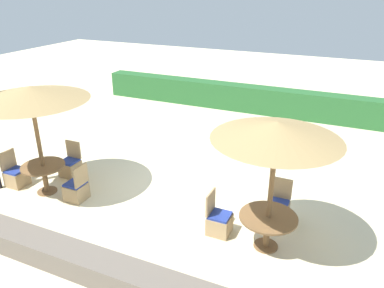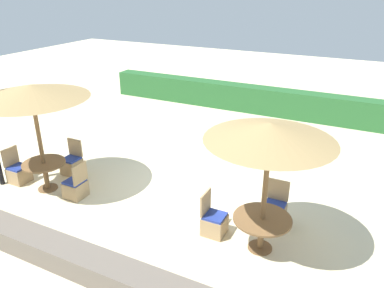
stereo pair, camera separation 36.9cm
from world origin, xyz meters
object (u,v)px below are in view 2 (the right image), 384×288
(round_table_front_right, at_px, (262,224))
(patio_chair_front_right_north, at_px, (274,211))
(patio_chair_front_left_west, at_px, (18,173))
(patio_chair_front_left_north, at_px, (72,164))
(parasol_front_right, at_px, (270,133))
(round_table_front_left, at_px, (45,168))
(parasol_front_left, at_px, (31,92))
(patio_chair_front_left_east, at_px, (76,187))
(patio_chair_front_right_west, at_px, (214,222))

(round_table_front_right, height_order, patio_chair_front_right_north, patio_chair_front_right_north)
(round_table_front_right, bearing_deg, patio_chair_front_left_west, -178.06)
(patio_chair_front_left_north, bearing_deg, parasol_front_right, 172.00)
(round_table_front_left, distance_m, patio_chair_front_left_west, 1.00)
(parasol_front_left, xyz_separation_m, patio_chair_front_left_east, (0.93, 0.03, -2.27))
(patio_chair_front_left_north, distance_m, parasol_front_right, 6.02)
(patio_chair_front_right_west, xyz_separation_m, patio_chair_front_right_north, (1.02, 0.98, 0.00))
(parasol_front_left, height_order, patio_chair_front_right_west, parasol_front_left)
(patio_chair_front_left_north, height_order, parasol_front_right, parasol_front_right)
(patio_chair_front_right_west, bearing_deg, patio_chair_front_left_north, -99.24)
(patio_chair_front_left_west, relative_size, patio_chair_front_right_north, 1.00)
(parasol_front_left, relative_size, patio_chair_front_left_east, 2.91)
(parasol_front_right, xyz_separation_m, patio_chair_front_right_west, (-1.02, 0.04, -2.20))
(parasol_front_right, bearing_deg, patio_chair_front_left_east, -178.32)
(round_table_front_left, height_order, patio_chair_front_left_east, patio_chair_front_left_east)
(patio_chair_front_left_north, bearing_deg, round_table_front_left, 92.51)
(patio_chair_front_left_east, xyz_separation_m, patio_chair_front_right_north, (4.58, 1.15, 0.00))
(round_table_front_right, bearing_deg, patio_chair_front_right_west, 177.61)
(patio_chair_front_left_west, bearing_deg, patio_chair_front_left_east, 92.56)
(parasol_front_left, xyz_separation_m, patio_chair_front_right_north, (5.51, 1.19, -2.27))
(parasol_front_right, bearing_deg, patio_chair_front_right_north, 90.12)
(round_table_front_left, bearing_deg, patio_chair_front_left_east, 2.02)
(patio_chair_front_left_west, bearing_deg, parasol_front_left, 93.09)
(patio_chair_front_left_west, distance_m, round_table_front_right, 6.47)
(round_table_front_left, distance_m, parasol_front_right, 5.83)
(parasol_front_right, bearing_deg, patio_chair_front_left_north, 172.00)
(patio_chair_front_left_north, xyz_separation_m, round_table_front_right, (5.55, -0.78, 0.31))
(parasol_front_right, bearing_deg, patio_chair_front_right_west, 177.61)
(parasol_front_right, height_order, patio_chair_front_right_west, parasol_front_right)
(patio_chair_front_left_east, relative_size, patio_chair_front_right_north, 1.00)
(parasol_front_left, distance_m, patio_chair_front_left_west, 2.46)
(parasol_front_right, bearing_deg, patio_chair_front_left_west, -178.06)
(parasol_front_right, bearing_deg, round_table_front_right, -90.00)
(patio_chair_front_left_east, distance_m, patio_chair_front_right_north, 4.72)
(patio_chair_front_left_east, height_order, parasol_front_right, parasol_front_right)
(parasol_front_left, distance_m, patio_chair_front_left_north, 2.46)
(parasol_front_left, distance_m, patio_chair_front_right_north, 6.08)
(parasol_front_right, xyz_separation_m, round_table_front_right, (0.00, -0.00, -1.89))
(patio_chair_front_left_north, distance_m, round_table_front_right, 5.62)
(parasol_front_left, height_order, patio_chair_front_right_north, parasol_front_left)
(round_table_front_left, xyz_separation_m, parasol_front_right, (5.51, 0.17, 1.89))
(patio_chair_front_left_north, bearing_deg, parasol_front_left, 92.51)
(parasol_front_right, relative_size, patio_chair_front_right_north, 2.84)
(round_table_front_left, relative_size, patio_chair_front_right_north, 1.12)
(parasol_front_left, xyz_separation_m, round_table_front_left, (-0.00, -0.00, -1.96))
(round_table_front_right, bearing_deg, patio_chair_front_left_east, -178.32)
(round_table_front_left, height_order, patio_chair_front_left_west, patio_chair_front_left_west)
(parasol_front_left, distance_m, parasol_front_right, 5.51)
(patio_chair_front_right_north, bearing_deg, patio_chair_front_left_west, 10.86)
(parasol_front_left, relative_size, patio_chair_front_right_west, 2.91)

